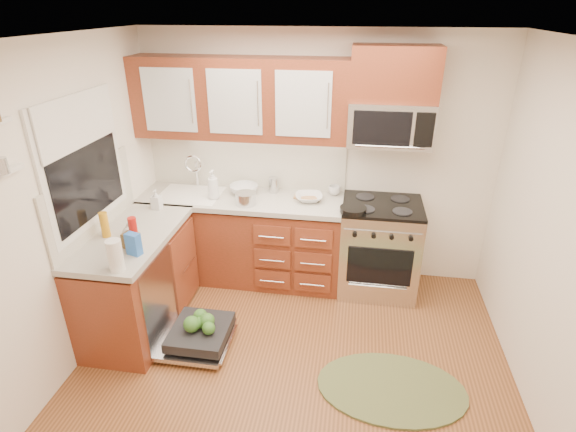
% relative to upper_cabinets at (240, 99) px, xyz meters
% --- Properties ---
extents(floor, '(3.50, 3.50, 0.00)m').
position_rel_upper_cabinets_xyz_m(floor, '(0.73, -1.57, -1.88)').
color(floor, brown).
rests_on(floor, ground).
extents(ceiling, '(3.50, 3.50, 0.00)m').
position_rel_upper_cabinets_xyz_m(ceiling, '(0.73, -1.57, 0.62)').
color(ceiling, white).
rests_on(ceiling, ground).
extents(wall_back, '(3.50, 0.04, 2.50)m').
position_rel_upper_cabinets_xyz_m(wall_back, '(0.73, 0.18, -0.62)').
color(wall_back, white).
rests_on(wall_back, ground).
extents(wall_left, '(0.04, 3.50, 2.50)m').
position_rel_upper_cabinets_xyz_m(wall_left, '(-1.02, -1.57, -0.62)').
color(wall_left, white).
rests_on(wall_left, ground).
extents(wall_right, '(0.04, 3.50, 2.50)m').
position_rel_upper_cabinets_xyz_m(wall_right, '(2.48, -1.57, -0.62)').
color(wall_right, white).
rests_on(wall_right, ground).
extents(base_cabinet_back, '(2.05, 0.60, 0.85)m').
position_rel_upper_cabinets_xyz_m(base_cabinet_back, '(0.00, -0.12, -1.45)').
color(base_cabinet_back, '#622F16').
rests_on(base_cabinet_back, ground).
extents(base_cabinet_left, '(0.60, 1.25, 0.85)m').
position_rel_upper_cabinets_xyz_m(base_cabinet_left, '(-0.72, -1.05, -1.45)').
color(base_cabinet_left, '#622F16').
rests_on(base_cabinet_left, ground).
extents(countertop_back, '(2.07, 0.64, 0.05)m').
position_rel_upper_cabinets_xyz_m(countertop_back, '(0.00, -0.14, -0.97)').
color(countertop_back, '#A49F96').
rests_on(countertop_back, base_cabinet_back).
extents(countertop_left, '(0.64, 1.27, 0.05)m').
position_rel_upper_cabinets_xyz_m(countertop_left, '(-0.71, -1.05, -0.97)').
color(countertop_left, '#A49F96').
rests_on(countertop_left, base_cabinet_left).
extents(backsplash_back, '(2.05, 0.02, 0.57)m').
position_rel_upper_cabinets_xyz_m(backsplash_back, '(0.00, 0.16, -0.67)').
color(backsplash_back, silver).
rests_on(backsplash_back, ground).
extents(backsplash_left, '(0.02, 1.25, 0.57)m').
position_rel_upper_cabinets_xyz_m(backsplash_left, '(-1.01, -1.05, -0.67)').
color(backsplash_left, silver).
rests_on(backsplash_left, ground).
extents(upper_cabinets, '(2.05, 0.35, 0.75)m').
position_rel_upper_cabinets_xyz_m(upper_cabinets, '(0.00, 0.00, 0.00)').
color(upper_cabinets, '#622F16').
rests_on(upper_cabinets, ground).
extents(cabinet_over_mw, '(0.76, 0.35, 0.47)m').
position_rel_upper_cabinets_xyz_m(cabinet_over_mw, '(1.41, 0.00, 0.26)').
color(cabinet_over_mw, '#622F16').
rests_on(cabinet_over_mw, ground).
extents(range, '(0.76, 0.64, 0.95)m').
position_rel_upper_cabinets_xyz_m(range, '(1.41, -0.15, -1.40)').
color(range, silver).
rests_on(range, ground).
extents(microwave, '(0.76, 0.38, 0.40)m').
position_rel_upper_cabinets_xyz_m(microwave, '(1.41, -0.02, -0.18)').
color(microwave, silver).
rests_on(microwave, ground).
extents(sink, '(0.62, 0.50, 0.26)m').
position_rel_upper_cabinets_xyz_m(sink, '(-0.52, -0.16, -1.07)').
color(sink, white).
rests_on(sink, ground).
extents(dishwasher, '(0.70, 0.60, 0.20)m').
position_rel_upper_cabinets_xyz_m(dishwasher, '(-0.13, -1.27, -1.77)').
color(dishwasher, silver).
rests_on(dishwasher, ground).
extents(window, '(0.03, 1.05, 1.05)m').
position_rel_upper_cabinets_xyz_m(window, '(-1.01, -1.07, -0.32)').
color(window, white).
rests_on(window, ground).
extents(window_blind, '(0.02, 0.96, 0.40)m').
position_rel_upper_cabinets_xyz_m(window_blind, '(-0.98, -1.07, 0.00)').
color(window_blind, white).
rests_on(window_blind, ground).
extents(rug, '(1.19, 0.82, 0.02)m').
position_rel_upper_cabinets_xyz_m(rug, '(1.51, -1.52, -1.86)').
color(rug, '#5B693C').
rests_on(rug, ground).
extents(skillet, '(0.29, 0.29, 0.05)m').
position_rel_upper_cabinets_xyz_m(skillet, '(1.12, -0.37, -0.90)').
color(skillet, black).
rests_on(skillet, range).
extents(stock_pot, '(0.21, 0.21, 0.12)m').
position_rel_upper_cabinets_xyz_m(stock_pot, '(0.09, -0.30, -0.89)').
color(stock_pot, silver).
rests_on(stock_pot, countertop_back).
extents(cutting_board, '(0.27, 0.18, 0.02)m').
position_rel_upper_cabinets_xyz_m(cutting_board, '(0.66, -0.02, -0.94)').
color(cutting_board, tan).
rests_on(cutting_board, countertop_back).
extents(canister, '(0.13, 0.13, 0.16)m').
position_rel_upper_cabinets_xyz_m(canister, '(0.30, 0.05, -0.87)').
color(canister, silver).
rests_on(canister, countertop_back).
extents(paper_towel_roll, '(0.14, 0.14, 0.24)m').
position_rel_upper_cabinets_xyz_m(paper_towel_roll, '(-0.55, -1.59, -0.83)').
color(paper_towel_roll, white).
rests_on(paper_towel_roll, countertop_left).
extents(mustard_bottle, '(0.08, 0.08, 0.22)m').
position_rel_upper_cabinets_xyz_m(mustard_bottle, '(-0.90, -1.13, -0.84)').
color(mustard_bottle, orange).
rests_on(mustard_bottle, countertop_left).
extents(red_bottle, '(0.08, 0.08, 0.25)m').
position_rel_upper_cabinets_xyz_m(red_bottle, '(-0.58, -1.24, -0.83)').
color(red_bottle, '#B0150E').
rests_on(red_bottle, countertop_left).
extents(wooden_box, '(0.14, 0.11, 0.12)m').
position_rel_upper_cabinets_xyz_m(wooden_box, '(-0.60, -1.27, -0.89)').
color(wooden_box, brown).
rests_on(wooden_box, countertop_left).
extents(blue_carton, '(0.13, 0.10, 0.18)m').
position_rel_upper_cabinets_xyz_m(blue_carton, '(-0.52, -1.36, -0.86)').
color(blue_carton, blue).
rests_on(blue_carton, countertop_left).
extents(bowl_a, '(0.31, 0.31, 0.07)m').
position_rel_upper_cabinets_xyz_m(bowl_a, '(0.69, -0.12, -0.92)').
color(bowl_a, '#999999').
rests_on(bowl_a, countertop_back).
extents(bowl_b, '(0.38, 0.38, 0.09)m').
position_rel_upper_cabinets_xyz_m(bowl_b, '(0.01, -0.03, -0.91)').
color(bowl_b, '#999999').
rests_on(bowl_b, countertop_back).
extents(cup, '(0.15, 0.15, 0.10)m').
position_rel_upper_cabinets_xyz_m(cup, '(0.93, 0.07, -0.90)').
color(cup, '#999999').
rests_on(cup, countertop_back).
extents(soap_bottle_a, '(0.12, 0.12, 0.30)m').
position_rel_upper_cabinets_xyz_m(soap_bottle_a, '(-0.25, -0.22, -0.80)').
color(soap_bottle_a, '#999999').
rests_on(soap_bottle_a, countertop_back).
extents(soap_bottle_b, '(0.09, 0.09, 0.19)m').
position_rel_upper_cabinets_xyz_m(soap_bottle_b, '(-0.71, -0.52, -0.86)').
color(soap_bottle_b, '#999999').
rests_on(soap_bottle_b, countertop_left).
extents(soap_bottle_c, '(0.12, 0.12, 0.15)m').
position_rel_upper_cabinets_xyz_m(soap_bottle_c, '(-0.69, -1.12, -0.88)').
color(soap_bottle_c, '#999999').
rests_on(soap_bottle_c, countertop_left).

